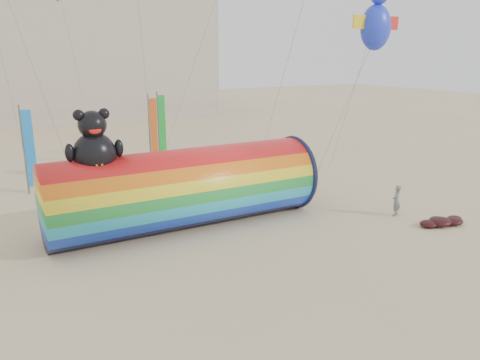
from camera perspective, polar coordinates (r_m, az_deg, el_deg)
ground at (r=20.63m, az=0.82°, el=-7.59°), size 160.00×160.00×0.00m
windsock_assembly at (r=22.14m, az=-6.72°, el=-0.72°), size 12.78×3.89×5.89m
kite_handler at (r=24.91m, az=18.52°, el=-2.40°), size 0.69×0.59×1.58m
fabric_bundle at (r=24.57m, az=23.42°, el=-4.66°), size 2.62×1.35×0.41m
festival_banners at (r=33.38m, az=-14.30°, el=5.52°), size 10.60×5.39×5.20m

